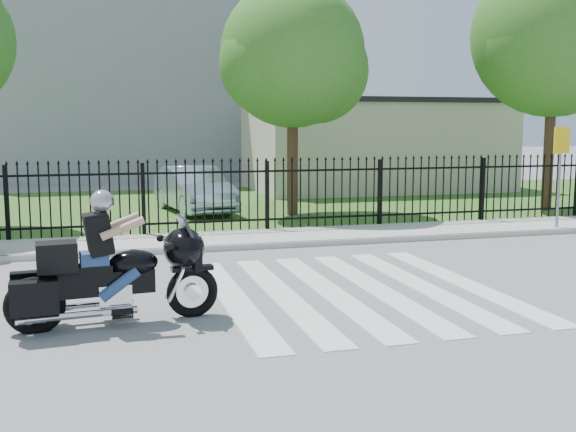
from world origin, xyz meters
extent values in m
plane|color=slate|center=(0.00, 0.00, 0.00)|extent=(120.00, 120.00, 0.00)
cube|color=#ADAAA3|center=(0.00, 5.00, 0.06)|extent=(40.00, 2.00, 0.12)
cube|color=#ADAAA3|center=(0.00, 4.00, 0.06)|extent=(40.00, 0.12, 0.12)
cube|color=#29511C|center=(0.00, 12.00, 0.01)|extent=(40.00, 12.00, 0.02)
cube|color=black|center=(0.00, 6.00, 0.35)|extent=(26.00, 0.04, 0.05)
cube|color=black|center=(0.00, 6.00, 1.55)|extent=(26.00, 0.04, 0.05)
cylinder|color=#382316|center=(1.50, 9.00, 2.08)|extent=(0.32, 0.32, 4.16)
sphere|color=#2C681D|center=(1.50, 9.00, 4.68)|extent=(4.20, 4.20, 4.20)
cylinder|color=#382316|center=(9.50, 8.00, 2.40)|extent=(0.32, 0.32, 4.80)
sphere|color=#2C681D|center=(9.50, 8.00, 5.40)|extent=(5.00, 5.00, 5.00)
cube|color=#BAB09B|center=(7.00, 16.00, 1.75)|extent=(10.00, 6.00, 3.50)
cube|color=black|center=(7.00, 16.00, 3.60)|extent=(10.20, 6.20, 0.20)
cube|color=gray|center=(-3.00, 26.00, 6.00)|extent=(15.00, 10.00, 12.00)
torus|color=black|center=(-2.74, -0.79, 0.35)|extent=(0.75, 0.21, 0.74)
torus|color=black|center=(-4.81, -0.99, 0.35)|extent=(0.79, 0.23, 0.78)
cube|color=black|center=(-3.96, -0.91, 0.59)|extent=(1.41, 0.39, 0.32)
ellipsoid|color=black|center=(-3.54, -0.87, 0.83)|extent=(0.70, 0.49, 0.35)
cube|color=black|center=(-4.18, -0.93, 0.79)|extent=(0.72, 0.41, 0.11)
cube|color=silver|center=(-3.80, -0.89, 0.41)|extent=(0.46, 0.36, 0.32)
ellipsoid|color=black|center=(-2.84, -0.80, 0.98)|extent=(0.65, 0.82, 0.58)
cube|color=black|center=(-4.52, -0.96, 0.98)|extent=(0.55, 0.45, 0.39)
cube|color=navy|center=(-4.05, -0.92, 0.92)|extent=(0.39, 0.35, 0.19)
sphere|color=#A0A1A7|center=(-3.92, -0.90, 1.69)|extent=(0.31, 0.31, 0.31)
imported|color=#99AAC0|center=(-1.22, 10.40, 0.72)|extent=(2.18, 4.44, 1.40)
cylinder|color=gray|center=(7.10, 4.30, 1.32)|extent=(0.07, 0.07, 2.40)
cube|color=yellow|center=(7.10, 4.28, 2.30)|extent=(0.54, 0.17, 0.65)
camera|label=1|loc=(-3.90, -10.08, 2.71)|focal=42.00mm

